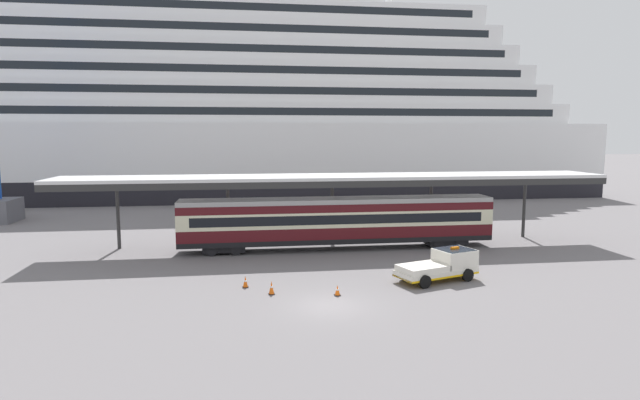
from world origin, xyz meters
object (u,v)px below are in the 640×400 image
Objects in this scene: traffic_cone_far at (245,282)px; service_truck at (443,264)px; cruise_ship at (156,114)px; traffic_cone_near at (272,288)px; traffic_cone_mid at (337,290)px; train_carriage at (338,220)px.

service_truck is at bearing -0.22° from traffic_cone_far.
cruise_ship is 165.00× the size of traffic_cone_near.
traffic_cone_far is (13.37, -52.94, -11.91)m from cruise_ship.
service_truck is 7.07× the size of traffic_cone_near.
traffic_cone_mid is at bearing -11.42° from traffic_cone_near.
service_truck is 12.34m from traffic_cone_far.
cruise_ship is 55.88m from traffic_cone_far.
cruise_ship is at bearing 104.17° from traffic_cone_far.
cruise_ship is at bearing 108.55° from traffic_cone_mid.
cruise_ship is 48.99m from train_carriage.
traffic_cone_near is 1.12× the size of traffic_cone_far.
train_carriage is 12.35m from traffic_cone_mid.
train_carriage is 31.44× the size of traffic_cone_near.
cruise_ship is 59.52m from traffic_cone_mid.
traffic_cone_far is (-12.32, 0.05, -0.64)m from service_truck.
traffic_cone_far is at bearing 132.95° from traffic_cone_near.
traffic_cone_near is at bearing -117.42° from train_carriage.
traffic_cone_far is (-1.48, 1.59, -0.04)m from traffic_cone_near.
cruise_ship is at bearing 115.54° from train_carriage.
train_carriage reaches higher than traffic_cone_near.
service_truck reaches higher than traffic_cone_near.
service_truck is at bearing -64.13° from cruise_ship.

